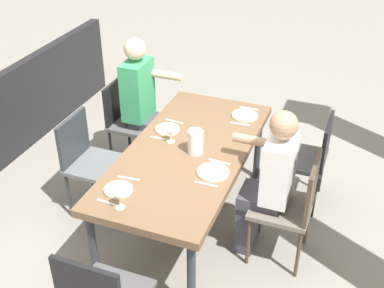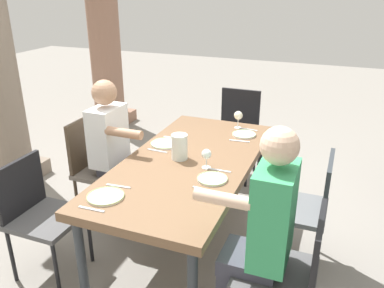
% 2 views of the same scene
% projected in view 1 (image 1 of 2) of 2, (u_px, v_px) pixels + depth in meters
% --- Properties ---
extents(ground_plane, '(16.00, 16.00, 0.00)m').
position_uv_depth(ground_plane, '(187.00, 223.00, 4.30)').
color(ground_plane, gray).
extents(dining_table, '(1.90, 0.91, 0.74)m').
position_uv_depth(dining_table, '(187.00, 157.00, 3.94)').
color(dining_table, brown).
rests_on(dining_table, ground).
extents(chair_west_north, '(0.44, 0.44, 0.85)m').
position_uv_depth(chair_west_north, '(309.00, 155.00, 4.30)').
color(chair_west_north, '#4F4F50').
rests_on(chair_west_north, ground).
extents(chair_west_south, '(0.44, 0.44, 0.88)m').
position_uv_depth(chair_west_south, '(128.00, 117.00, 4.82)').
color(chair_west_south, '#4F4F50').
rests_on(chair_west_south, ground).
extents(chair_mid_north, '(0.44, 0.44, 0.92)m').
position_uv_depth(chair_mid_north, '(293.00, 203.00, 3.69)').
color(chair_mid_north, '#6A6158').
rests_on(chair_mid_north, ground).
extents(chair_mid_south, '(0.44, 0.44, 0.88)m').
position_uv_depth(chair_mid_south, '(88.00, 158.00, 4.23)').
color(chair_mid_south, '#5B5E61').
rests_on(chair_mid_south, ground).
extents(diner_woman_green, '(0.35, 0.49, 1.33)m').
position_uv_depth(diner_woman_green, '(144.00, 103.00, 4.66)').
color(diner_woman_green, '#3F3F4C').
rests_on(diner_woman_green, ground).
extents(diner_man_white, '(0.35, 0.49, 1.27)m').
position_uv_depth(diner_man_white, '(269.00, 181.00, 3.68)').
color(diner_man_white, '#3F3F4C').
rests_on(diner_man_white, ground).
extents(plate_0, '(0.23, 0.23, 0.02)m').
position_uv_depth(plate_0, '(245.00, 115.00, 4.37)').
color(plate_0, silver).
rests_on(plate_0, dining_table).
extents(fork_0, '(0.02, 0.17, 0.01)m').
position_uv_depth(fork_0, '(249.00, 108.00, 4.49)').
color(fork_0, silver).
rests_on(fork_0, dining_table).
extents(spoon_0, '(0.03, 0.17, 0.01)m').
position_uv_depth(spoon_0, '(240.00, 124.00, 4.26)').
color(spoon_0, silver).
rests_on(spoon_0, dining_table).
extents(plate_1, '(0.21, 0.21, 0.02)m').
position_uv_depth(plate_1, '(167.00, 129.00, 4.17)').
color(plate_1, white).
rests_on(plate_1, dining_table).
extents(wine_glass_1, '(0.07, 0.07, 0.14)m').
position_uv_depth(wine_glass_1, '(171.00, 131.00, 3.96)').
color(wine_glass_1, white).
rests_on(wine_glass_1, dining_table).
extents(fork_1, '(0.04, 0.17, 0.01)m').
position_uv_depth(fork_1, '(174.00, 121.00, 4.29)').
color(fork_1, silver).
rests_on(fork_1, dining_table).
extents(spoon_1, '(0.02, 0.17, 0.01)m').
position_uv_depth(spoon_1, '(160.00, 138.00, 4.05)').
color(spoon_1, silver).
rests_on(spoon_1, dining_table).
extents(plate_2, '(0.24, 0.24, 0.02)m').
position_uv_depth(plate_2, '(213.00, 172.00, 3.65)').
color(plate_2, white).
rests_on(plate_2, dining_table).
extents(fork_2, '(0.02, 0.17, 0.01)m').
position_uv_depth(fork_2, '(219.00, 162.00, 3.77)').
color(fork_2, silver).
rests_on(fork_2, dining_table).
extents(spoon_2, '(0.02, 0.17, 0.01)m').
position_uv_depth(spoon_2, '(206.00, 184.00, 3.53)').
color(spoon_2, silver).
rests_on(spoon_2, dining_table).
extents(plate_3, '(0.20, 0.20, 0.02)m').
position_uv_depth(plate_3, '(118.00, 189.00, 3.47)').
color(plate_3, white).
rests_on(plate_3, dining_table).
extents(wine_glass_3, '(0.08, 0.08, 0.16)m').
position_uv_depth(wine_glass_3, '(119.00, 194.00, 3.26)').
color(wine_glass_3, white).
rests_on(wine_glass_3, dining_table).
extents(fork_3, '(0.03, 0.17, 0.01)m').
position_uv_depth(fork_3, '(128.00, 178.00, 3.59)').
color(fork_3, silver).
rests_on(fork_3, dining_table).
extents(spoon_3, '(0.03, 0.17, 0.01)m').
position_uv_depth(spoon_3, '(108.00, 203.00, 3.35)').
color(spoon_3, silver).
rests_on(spoon_3, dining_table).
extents(water_pitcher, '(0.12, 0.12, 0.19)m').
position_uv_depth(water_pitcher, '(196.00, 143.00, 3.84)').
color(water_pitcher, white).
rests_on(water_pitcher, dining_table).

